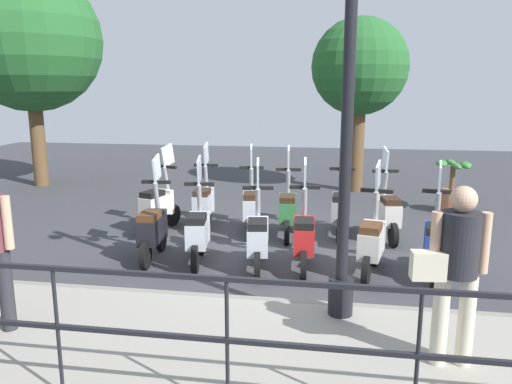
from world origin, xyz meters
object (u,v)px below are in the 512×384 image
(pedestrian_with_bag, at_px, (456,263))
(scooter_far_4, at_px, (204,203))
(tree_large, at_px, (29,40))
(potted_palm, at_px, (451,191))
(scooter_far_0, at_px, (388,212))
(tree_distant, at_px, (360,68))
(scooter_near_0, at_px, (436,243))
(scooter_near_2, at_px, (304,236))
(scooter_near_1, at_px, (372,241))
(scooter_far_5, at_px, (158,205))
(scooter_near_3, at_px, (258,237))
(scooter_near_5, at_px, (153,228))
(lamp_post_near, at_px, (347,129))
(scooter_far_2, at_px, (288,210))
(scooter_far_3, at_px, (251,207))
(scooter_near_4, at_px, (198,231))
(scooter_far_1, at_px, (340,209))

(pedestrian_with_bag, distance_m, scooter_far_4, 5.49)
(pedestrian_with_bag, xyz_separation_m, tree_large, (7.63, 8.65, 2.59))
(potted_palm, height_order, scooter_far_0, scooter_far_0)
(tree_distant, bearing_deg, scooter_far_0, -174.44)
(scooter_near_0, xyz_separation_m, scooter_near_2, (0.02, 1.77, 0.00))
(scooter_near_1, xyz_separation_m, scooter_far_0, (1.72, -0.37, 0.00))
(scooter_near_1, height_order, scooter_far_5, same)
(scooter_near_3, bearing_deg, pedestrian_with_bag, -147.45)
(potted_palm, relative_size, scooter_near_5, 0.69)
(scooter_near_2, bearing_deg, tree_large, 51.03)
(lamp_post_near, distance_m, scooter_far_5, 4.80)
(scooter_near_0, distance_m, scooter_near_3, 2.40)
(potted_palm, distance_m, scooter_near_0, 3.98)
(potted_palm, height_order, scooter_far_4, scooter_far_4)
(tree_large, distance_m, scooter_near_5, 7.78)
(scooter_far_2, relative_size, scooter_far_3, 1.00)
(scooter_far_5, bearing_deg, pedestrian_with_bag, -117.21)
(scooter_near_3, distance_m, scooter_far_5, 2.64)
(tree_large, relative_size, scooter_far_4, 3.55)
(scooter_near_4, bearing_deg, scooter_near_2, -98.83)
(tree_distant, xyz_separation_m, potted_palm, (-1.86, -1.88, -2.53))
(scooter_far_0, height_order, scooter_far_2, same)
(pedestrian_with_bag, height_order, scooter_far_3, pedestrian_with_bag)
(scooter_near_4, bearing_deg, tree_distant, -32.11)
(scooter_near_3, height_order, scooter_near_4, same)
(tree_large, height_order, scooter_far_5, tree_large)
(scooter_near_4, xyz_separation_m, scooter_near_5, (0.05, 0.71, 0.00))
(pedestrian_with_bag, xyz_separation_m, scooter_near_4, (2.53, 2.96, -0.60))
(pedestrian_with_bag, xyz_separation_m, scooter_near_3, (2.39, 2.06, -0.60))
(tree_distant, relative_size, scooter_far_5, 2.71)
(tree_distant, xyz_separation_m, scooter_near_1, (-5.78, -0.03, -2.49))
(scooter_far_3, xyz_separation_m, scooter_far_5, (-0.12, 1.66, 0.00))
(pedestrian_with_bag, bearing_deg, scooter_far_0, -3.46)
(scooter_far_3, bearing_deg, scooter_near_2, -156.82)
(pedestrian_with_bag, xyz_separation_m, scooter_near_1, (2.44, 0.51, -0.60))
(scooter_near_2, height_order, scooter_far_4, same)
(scooter_far_0, bearing_deg, potted_palm, -43.07)
(scooter_near_1, distance_m, scooter_far_5, 3.95)
(scooter_near_2, distance_m, scooter_near_5, 2.24)
(scooter_near_1, bearing_deg, pedestrian_with_bag, -156.65)
(scooter_far_2, relative_size, scooter_far_5, 1.00)
(scooter_near_0, height_order, scooter_far_1, same)
(scooter_near_0, relative_size, scooter_near_1, 1.00)
(scooter_near_1, relative_size, scooter_near_5, 1.00)
(scooter_near_2, xyz_separation_m, scooter_near_4, (-0.00, 1.53, 0.00))
(potted_palm, bearing_deg, scooter_far_4, 113.67)
(tree_large, bearing_deg, tree_distant, -85.82)
(potted_palm, xyz_separation_m, scooter_far_2, (-2.31, 3.15, 0.04))
(potted_palm, relative_size, scooter_far_2, 0.69)
(scooter_near_4, distance_m, scooter_far_3, 1.71)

